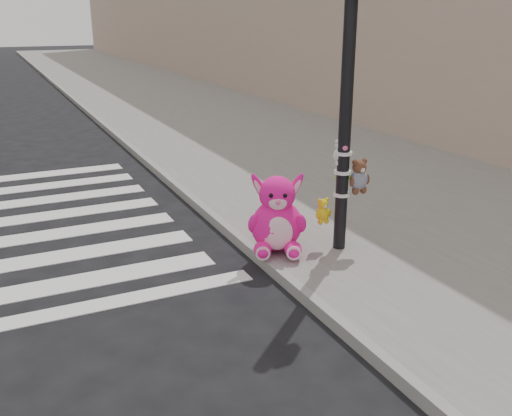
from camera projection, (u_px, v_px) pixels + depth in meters
name	position (u px, v px, depth m)	size (l,w,h in m)	color
ground	(204.00, 379.00, 5.13)	(120.00, 120.00, 0.00)	black
sidewalk_near	(248.00, 131.00, 15.69)	(7.00, 80.00, 0.14)	slate
curb_edge	(123.00, 142.00, 14.29)	(0.12, 80.00, 0.15)	gray
signal_pole	(347.00, 126.00, 7.16)	(0.70, 0.48, 4.00)	black
pink_bunny	(277.00, 219.00, 7.43)	(0.91, 0.98, 1.08)	#FF1593
red_teddy	(266.00, 234.00, 7.83)	(0.14, 0.10, 0.21)	red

